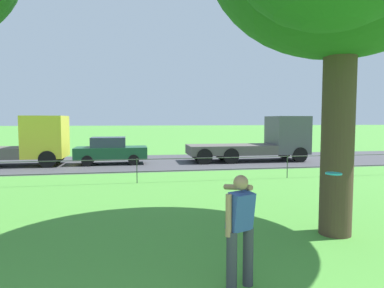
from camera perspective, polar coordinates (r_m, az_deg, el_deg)
name	(u,v)px	position (r m, az deg, el deg)	size (l,w,h in m)	color
street_strip	(136,162)	(20.08, -9.62, -3.12)	(80.00, 7.90, 0.01)	#424247
park_fence	(137,166)	(13.50, -9.41, -3.75)	(38.65, 0.04, 1.00)	#333833
person_thrower	(240,227)	(5.16, 8.16, -13.92)	(0.48, 0.87, 1.71)	#383842
frisbee	(334,174)	(6.16, 23.06, -4.68)	(0.38, 0.38, 0.03)	#2DB2C6
flatbed_truck_far_right	(18,144)	(20.62, -27.67, 0.04)	(7.31, 2.46, 2.75)	yellow
car_dark_green_right	(111,150)	(19.59, -13.74, -1.08)	(4.02, 1.85, 1.54)	#194C2D
flatbed_truck_center	(265,141)	(21.02, 12.30, 0.49)	(7.33, 2.51, 2.75)	#4C4C51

